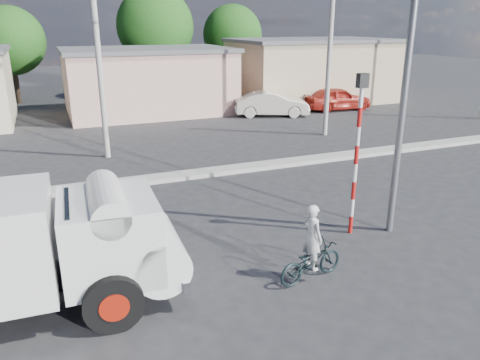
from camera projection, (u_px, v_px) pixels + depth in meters
name	position (u px, v px, depth m)	size (l,w,h in m)	color
ground_plane	(270.00, 282.00, 10.56)	(120.00, 120.00, 0.00)	#272729
median	(177.00, 176.00, 17.53)	(40.00, 0.80, 0.16)	#99968E
truck	(18.00, 250.00, 8.94)	(6.35, 2.75, 2.58)	black
bicycle	(311.00, 262.00, 10.52)	(0.60, 1.72, 0.90)	black
cyclist	(311.00, 249.00, 10.42)	(0.56, 0.37, 1.53)	silver
car_cream	(272.00, 104.00, 28.92)	(1.60, 4.58, 1.51)	beige
car_red	(337.00, 99.00, 30.90)	(1.79, 4.45, 1.52)	#A52118
traffic_pole	(357.00, 142.00, 12.20)	(0.28, 0.18, 4.36)	red
streetlight	(404.00, 48.00, 11.52)	(2.34, 0.22, 9.00)	slate
building_row	(134.00, 79.00, 29.52)	(37.80, 7.30, 4.44)	beige
tree_row	(66.00, 33.00, 33.23)	(34.13, 7.32, 8.10)	#38281E
utility_poles	(220.00, 57.00, 20.93)	(35.40, 0.24, 8.00)	#99968E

